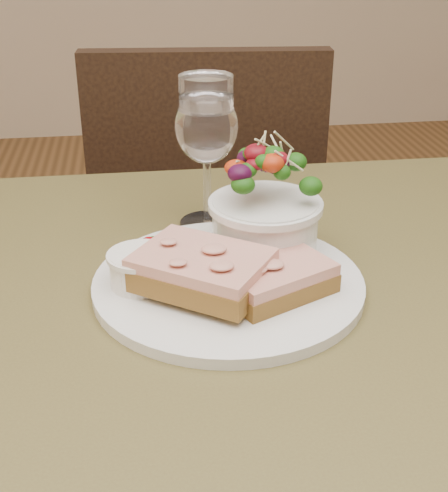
{
  "coord_description": "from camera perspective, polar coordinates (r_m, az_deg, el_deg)",
  "views": [
    {
      "loc": [
        -0.1,
        -0.59,
        1.12
      ],
      "look_at": [
        -0.01,
        0.02,
        0.81
      ],
      "focal_mm": 50.0,
      "sensor_mm": 36.0,
      "label": 1
    }
  ],
  "objects": [
    {
      "name": "cafe_table",
      "position": [
        0.76,
        1.3,
        -11.49
      ],
      "size": [
        0.8,
        0.8,
        0.75
      ],
      "color": "#4D4221",
      "rests_on": "ground"
    },
    {
      "name": "salad_bowl",
      "position": [
        0.76,
        3.48,
        3.66
      ],
      "size": [
        0.12,
        0.12,
        0.13
      ],
      "color": "white",
      "rests_on": "dinner_plate"
    },
    {
      "name": "dinner_plate",
      "position": [
        0.73,
        0.36,
        -3.14
      ],
      "size": [
        0.29,
        0.29,
        0.01
      ],
      "primitive_type": "cylinder",
      "color": "white",
      "rests_on": "cafe_table"
    },
    {
      "name": "ramekin",
      "position": [
        0.71,
        -6.92,
        -1.77
      ],
      "size": [
        0.06,
        0.06,
        0.04
      ],
      "color": "white",
      "rests_on": "dinner_plate"
    },
    {
      "name": "chair_far",
      "position": [
        1.55,
        -1.45,
        -5.23
      ],
      "size": [
        0.45,
        0.45,
        0.9
      ],
      "rotation": [
        0.0,
        0.0,
        3.06
      ],
      "color": "black",
      "rests_on": "ground"
    },
    {
      "name": "sandwich_back",
      "position": [
        0.69,
        -1.84,
        -1.96
      ],
      "size": [
        0.16,
        0.15,
        0.03
      ],
      "rotation": [
        0.0,
        0.0,
        -0.61
      ],
      "color": "#533116",
      "rests_on": "dinner_plate"
    },
    {
      "name": "garnish",
      "position": [
        0.78,
        -5.55,
        0.02
      ],
      "size": [
        0.05,
        0.04,
        0.02
      ],
      "color": "black",
      "rests_on": "dinner_plate"
    },
    {
      "name": "sandwich_front",
      "position": [
        0.7,
        4.14,
        -2.58
      ],
      "size": [
        0.13,
        0.12,
        0.03
      ],
      "rotation": [
        0.0,
        0.0,
        0.46
      ],
      "color": "#533116",
      "rests_on": "dinner_plate"
    },
    {
      "name": "wine_glass",
      "position": [
        0.83,
        -1.46,
        9.57
      ],
      "size": [
        0.08,
        0.08,
        0.18
      ],
      "color": "white",
      "rests_on": "cafe_table"
    }
  ]
}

